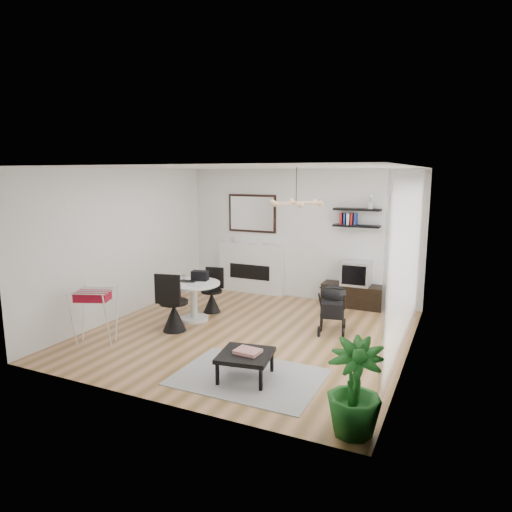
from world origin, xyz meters
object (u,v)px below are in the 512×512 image
at_px(crt_tv, 356,273).
at_px(tv_console, 353,295).
at_px(dining_table, 194,295).
at_px(coffee_table, 245,356).
at_px(drying_rack, 95,315).
at_px(fireplace, 251,262).
at_px(stroller, 333,310).
at_px(potted_plant, 354,388).

bearing_deg(crt_tv, tv_console, 176.49).
xyz_separation_m(crt_tv, dining_table, (-2.45, -2.04, -0.23)).
height_order(tv_console, coffee_table, tv_console).
xyz_separation_m(crt_tv, coffee_table, (-0.55, -3.80, -0.38)).
xyz_separation_m(tv_console, drying_rack, (-3.16, -3.65, 0.23)).
bearing_deg(dining_table, coffee_table, -42.81).
bearing_deg(fireplace, crt_tv, -3.56).
xyz_separation_m(stroller, coffee_table, (-0.52, -2.23, -0.06)).
relative_size(stroller, coffee_table, 1.16).
relative_size(drying_rack, coffee_table, 1.15).
relative_size(tv_console, crt_tv, 2.22).
distance_m(stroller, potted_plant, 3.07).
bearing_deg(potted_plant, drying_rack, 169.05).
xyz_separation_m(dining_table, stroller, (2.42, 0.47, -0.09)).
xyz_separation_m(drying_rack, potted_plant, (4.21, -0.81, 0.04)).
relative_size(tv_console, dining_table, 1.27).
relative_size(crt_tv, dining_table, 0.57).
xyz_separation_m(dining_table, potted_plant, (3.44, -2.42, 0.04)).
xyz_separation_m(drying_rack, coffee_table, (2.66, -0.15, -0.14)).
bearing_deg(coffee_table, fireplace, 114.62).
distance_m(crt_tv, coffee_table, 3.86).
distance_m(tv_console, stroller, 1.58).
distance_m(drying_rack, coffee_table, 2.67).
xyz_separation_m(tv_console, potted_plant, (1.05, -4.47, 0.27)).
relative_size(crt_tv, stroller, 0.63).
bearing_deg(stroller, dining_table, 178.75).
bearing_deg(coffee_table, dining_table, 137.19).
relative_size(fireplace, tv_console, 1.80).
relative_size(crt_tv, coffee_table, 0.72).
distance_m(crt_tv, potted_plant, 4.58).
height_order(drying_rack, stroller, drying_rack).
bearing_deg(coffee_table, crt_tv, 81.79).
distance_m(fireplace, drying_rack, 3.90).
relative_size(fireplace, drying_rack, 2.51).
relative_size(tv_console, stroller, 1.39).
distance_m(fireplace, stroller, 2.91).
bearing_deg(dining_table, potted_plant, -35.15).
relative_size(crt_tv, potted_plant, 0.55).
height_order(drying_rack, coffee_table, drying_rack).
bearing_deg(drying_rack, stroller, 11.46).
bearing_deg(potted_plant, coffee_table, 156.71).
xyz_separation_m(dining_table, drying_rack, (-0.76, -1.61, -0.00)).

